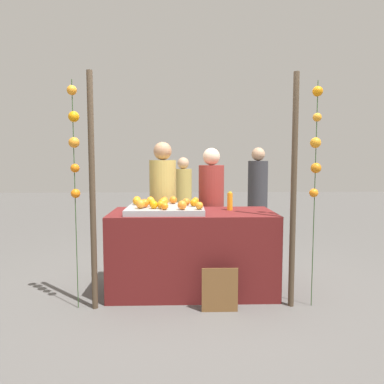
# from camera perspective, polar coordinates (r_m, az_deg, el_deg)

# --- Properties ---
(ground_plane) EXTENTS (24.00, 24.00, 0.00)m
(ground_plane) POSITION_cam_1_polar(r_m,az_deg,el_deg) (4.11, 0.06, -15.35)
(ground_plane) COLOR #565451
(stall_counter) EXTENTS (1.76, 0.81, 0.88)m
(stall_counter) POSITION_cam_1_polar(r_m,az_deg,el_deg) (3.98, 0.06, -9.41)
(stall_counter) COLOR #5B1919
(stall_counter) RESTS_ON ground_plane
(orange_tray) EXTENTS (0.81, 0.68, 0.06)m
(orange_tray) POSITION_cam_1_polar(r_m,az_deg,el_deg) (3.87, -4.22, -2.74)
(orange_tray) COLOR #9EA0A5
(orange_tray) RESTS_ON stall_counter
(orange_0) EXTENTS (0.08, 0.08, 0.08)m
(orange_0) POSITION_cam_1_polar(r_m,az_deg,el_deg) (3.86, 0.27, -1.71)
(orange_0) COLOR orange
(orange_0) RESTS_ON orange_tray
(orange_1) EXTENTS (0.07, 0.07, 0.07)m
(orange_1) POSITION_cam_1_polar(r_m,az_deg,el_deg) (3.60, -4.39, -2.26)
(orange_1) COLOR orange
(orange_1) RESTS_ON orange_tray
(orange_2) EXTENTS (0.09, 0.09, 0.09)m
(orange_2) POSITION_cam_1_polar(r_m,az_deg,el_deg) (4.03, -8.77, -1.40)
(orange_2) COLOR orange
(orange_2) RESTS_ON orange_tray
(orange_3) EXTENTS (0.08, 0.08, 0.08)m
(orange_3) POSITION_cam_1_polar(r_m,az_deg,el_deg) (3.91, -0.93, -1.60)
(orange_3) COLOR orange
(orange_3) RESTS_ON orange_tray
(orange_4) EXTENTS (0.08, 0.08, 0.08)m
(orange_4) POSITION_cam_1_polar(r_m,az_deg,el_deg) (3.69, -6.09, -2.03)
(orange_4) COLOR orange
(orange_4) RESTS_ON orange_tray
(orange_5) EXTENTS (0.09, 0.09, 0.09)m
(orange_5) POSITION_cam_1_polar(r_m,az_deg,el_deg) (3.72, -8.19, -1.92)
(orange_5) COLOR orange
(orange_5) RESTS_ON orange_tray
(orange_6) EXTENTS (0.09, 0.09, 0.09)m
(orange_6) POSITION_cam_1_polar(r_m,az_deg,el_deg) (4.14, -8.74, -1.26)
(orange_6) COLOR orange
(orange_6) RESTS_ON orange_tray
(orange_7) EXTENTS (0.09, 0.09, 0.09)m
(orange_7) POSITION_cam_1_polar(r_m,az_deg,el_deg) (3.83, -4.69, -1.69)
(orange_7) COLOR orange
(orange_7) RESTS_ON orange_tray
(orange_8) EXTENTS (0.09, 0.09, 0.09)m
(orange_8) POSITION_cam_1_polar(r_m,az_deg,el_deg) (3.80, -7.57, -1.78)
(orange_8) COLOR orange
(orange_8) RESTS_ON orange_tray
(orange_9) EXTENTS (0.09, 0.09, 0.09)m
(orange_9) POSITION_cam_1_polar(r_m,az_deg,el_deg) (4.03, -6.62, -1.37)
(orange_9) COLOR orange
(orange_9) RESTS_ON orange_tray
(orange_10) EXTENTS (0.08, 0.08, 0.08)m
(orange_10) POSITION_cam_1_polar(r_m,az_deg,el_deg) (3.86, -6.32, -1.73)
(orange_10) COLOR orange
(orange_10) RESTS_ON orange_tray
(orange_11) EXTENTS (0.09, 0.09, 0.09)m
(orange_11) POSITION_cam_1_polar(r_m,az_deg,el_deg) (3.60, -1.58, -2.11)
(orange_11) COLOR orange
(orange_11) RESTS_ON orange_tray
(orange_12) EXTENTS (0.09, 0.09, 0.09)m
(orange_12) POSITION_cam_1_polar(r_m,az_deg,el_deg) (3.94, -4.41, -1.53)
(orange_12) COLOR orange
(orange_12) RESTS_ON orange_tray
(orange_13) EXTENTS (0.08, 0.08, 0.08)m
(orange_13) POSITION_cam_1_polar(r_m,az_deg,el_deg) (4.10, -3.00, -1.28)
(orange_13) COLOR orange
(orange_13) RESTS_ON orange_tray
(orange_14) EXTENTS (0.08, 0.08, 0.08)m
(orange_14) POSITION_cam_1_polar(r_m,az_deg,el_deg) (4.04, 0.54, -1.41)
(orange_14) COLOR orange
(orange_14) RESTS_ON orange_tray
(orange_15) EXTENTS (0.08, 0.08, 0.08)m
(orange_15) POSITION_cam_1_polar(r_m,az_deg,el_deg) (3.70, -4.98, -2.02)
(orange_15) COLOR orange
(orange_15) RESTS_ON orange_tray
(orange_16) EXTENTS (0.08, 0.08, 0.08)m
(orange_16) POSITION_cam_1_polar(r_m,az_deg,el_deg) (4.15, -4.39, -1.27)
(orange_16) COLOR orange
(orange_16) RESTS_ON orange_tray
(orange_17) EXTENTS (0.08, 0.08, 0.08)m
(orange_17) POSITION_cam_1_polar(r_m,az_deg,el_deg) (3.61, 1.17, -2.18)
(orange_17) COLOR orange
(orange_17) RESTS_ON orange_tray
(juice_bottle) EXTENTS (0.06, 0.06, 0.21)m
(juice_bottle) POSITION_cam_1_polar(r_m,az_deg,el_deg) (4.02, 6.05, -1.48)
(juice_bottle) COLOR orange
(juice_bottle) RESTS_ON stall_counter
(chalkboard_sign) EXTENTS (0.34, 0.03, 0.44)m
(chalkboard_sign) POSITION_cam_1_polar(r_m,az_deg,el_deg) (3.53, 4.43, -15.33)
(chalkboard_sign) COLOR brown
(chalkboard_sign) RESTS_ON ground_plane
(vendor_left) EXTENTS (0.33, 0.33, 1.66)m
(vendor_left) POSITION_cam_1_polar(r_m,az_deg,el_deg) (4.52, -4.63, -3.35)
(vendor_left) COLOR tan
(vendor_left) RESTS_ON ground_plane
(vendor_right) EXTENTS (0.32, 0.32, 1.59)m
(vendor_right) POSITION_cam_1_polar(r_m,az_deg,el_deg) (4.54, 3.07, -3.75)
(vendor_right) COLOR maroon
(vendor_right) RESTS_ON ground_plane
(crowd_person_0) EXTENTS (0.30, 0.30, 1.48)m
(crowd_person_0) POSITION_cam_1_polar(r_m,az_deg,el_deg) (6.26, -1.40, -1.73)
(crowd_person_0) COLOR tan
(crowd_person_0) RESTS_ON ground_plane
(crowd_person_1) EXTENTS (0.33, 0.33, 1.64)m
(crowd_person_1) POSITION_cam_1_polar(r_m,az_deg,el_deg) (6.13, 10.37, -1.25)
(crowd_person_1) COLOR #333338
(crowd_person_1) RESTS_ON ground_plane
(canopy_post_left) EXTENTS (0.06, 0.06, 2.26)m
(canopy_post_left) POSITION_cam_1_polar(r_m,az_deg,el_deg) (3.52, -15.55, -0.08)
(canopy_post_left) COLOR #473828
(canopy_post_left) RESTS_ON ground_plane
(canopy_post_right) EXTENTS (0.06, 0.06, 2.26)m
(canopy_post_right) POSITION_cam_1_polar(r_m,az_deg,el_deg) (3.58, 15.84, -0.00)
(canopy_post_right) COLOR #473828
(canopy_post_right) RESTS_ON ground_plane
(garland_strand_left) EXTENTS (0.10, 0.11, 2.18)m
(garland_strand_left) POSITION_cam_1_polar(r_m,az_deg,el_deg) (3.57, -18.25, 7.82)
(garland_strand_left) COLOR #2D4C23
(garland_strand_left) RESTS_ON ground_plane
(garland_strand_right) EXTENTS (0.12, 0.11, 2.18)m
(garland_strand_right) POSITION_cam_1_polar(r_m,az_deg,el_deg) (3.63, 19.12, 7.36)
(garland_strand_right) COLOR #2D4C23
(garland_strand_right) RESTS_ON ground_plane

